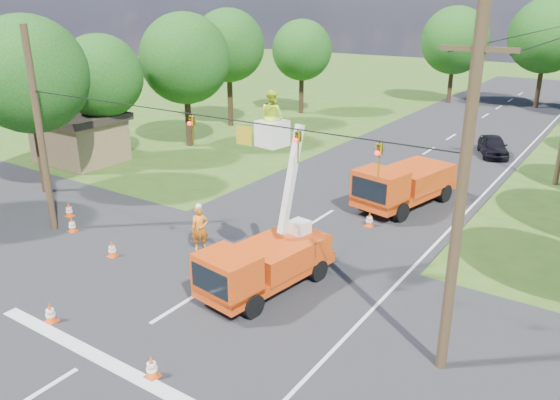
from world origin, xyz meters
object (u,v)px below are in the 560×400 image
Objects in this scene: traffic_cone_1 at (152,367)px; tree_left_f at (302,50)px; traffic_cone_6 at (69,210)px; shed at (79,137)px; traffic_cone_4 at (112,249)px; tree_far_b at (547,36)px; traffic_cone_7 at (439,192)px; tree_far_a at (455,41)px; bucket_truck at (265,251)px; second_truck at (403,184)px; tree_left_e at (228,46)px; tree_left_b at (29,75)px; traffic_cone_3 at (369,220)px; tree_left_d at (185,59)px; distant_car at (493,146)px; traffic_cone_0 at (50,313)px; traffic_cone_2 at (308,229)px; traffic_cone_5 at (72,225)px; ground_worker at (200,229)px; pole_left at (40,133)px; tree_left_c at (101,77)px.

traffic_cone_1 is 39.13m from tree_left_f.
traffic_cone_6 is 10.30m from shed.
traffic_cone_4 is 0.08× the size of tree_left_f.
tree_far_b is at bearing 60.42° from shed.
shed reaches higher than traffic_cone_7.
tree_far_b reaches higher than tree_far_a.
tree_far_a is at bearing 107.69° from bucket_truck.
tree_left_f is (-17.41, 18.39, 4.48)m from second_truck.
tree_left_e is at bearing 85.10° from shed.
tree_far_a reaches higher than bucket_truck.
shed is 14.87m from tree_left_e.
tree_left_b is 0.99× the size of tree_left_e.
tree_left_d reaches higher than traffic_cone_3.
distant_car is at bearing 93.32° from bucket_truck.
traffic_cone_0 and traffic_cone_3 have the same top height.
traffic_cone_2 is 8.67m from traffic_cone_7.
traffic_cone_4 is at bearing 147.29° from traffic_cone_1.
traffic_cone_2 is at bearing -57.62° from tree_left_f.
traffic_cone_4 is 3.62m from traffic_cone_5.
traffic_cone_6 is at bearing 139.70° from ground_worker.
second_truck is 20.93m from shed.
pole_left reaches higher than traffic_cone_3.
traffic_cone_0 is 19.93m from shed.
traffic_cone_4 is at bearing -132.89° from distant_car.
traffic_cone_4 is (-8.90, -24.79, -0.32)m from distant_car.
traffic_cone_6 is 46.06m from tree_far_b.
traffic_cone_0 is 4.79m from traffic_cone_1.
tree_left_f reaches higher than traffic_cone_1.
tree_left_c reaches higher than second_truck.
ground_worker is 7.89m from traffic_cone_3.
traffic_cone_4 is (-6.97, 4.48, 0.00)m from traffic_cone_1.
tree_left_c is 0.96× the size of tree_left_f.
tree_left_d is 29.73m from tree_far_a.
tree_left_e is at bearing 163.29° from distant_car.
distant_car is at bearing 79.65° from traffic_cone_2.
traffic_cone_2 is 16.42m from tree_left_b.
traffic_cone_1 is 0.08× the size of pole_left.
tree_left_d reaches higher than tree_left_f.
tree_far_a is (-2.57, 40.92, 5.22)m from ground_worker.
tree_far_a is at bearing 101.98° from traffic_cone_3.
ground_worker is (-5.05, -9.53, -0.24)m from second_truck.
traffic_cone_2 is (-3.39, -18.54, -0.32)m from distant_car.
traffic_cone_3 is at bearing -82.27° from second_truck.
traffic_cone_4 is 0.09× the size of tree_left_c.
traffic_cone_0 is at bearing -87.34° from tree_far_a.
traffic_cone_3 is at bearing 17.53° from tree_left_b.
traffic_cone_7 is (8.71, 14.30, 0.00)m from traffic_cone_4.
tree_left_f is (2.00, 8.00, -0.81)m from tree_left_e.
traffic_cone_2 is 18.97m from tree_left_d.
traffic_cone_1 is 10.82m from traffic_cone_2.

